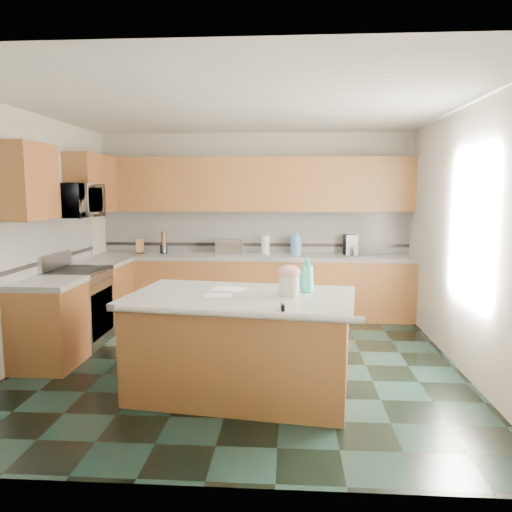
{
  "coord_description": "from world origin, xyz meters",
  "views": [
    {
      "loc": [
        0.52,
        -5.19,
        1.85
      ],
      "look_at": [
        0.15,
        0.35,
        1.12
      ],
      "focal_mm": 35.0,
      "sensor_mm": 36.0,
      "label": 1
    }
  ],
  "objects_px": {
    "island_top": "(241,298)",
    "knife_block": "(140,247)",
    "coffee_maker": "(350,245)",
    "treat_jar": "(289,285)",
    "toaster_oven": "(229,247)",
    "soap_bottle_island": "(307,273)",
    "island_base": "(241,347)"
  },
  "relations": [
    {
      "from": "soap_bottle_island",
      "to": "treat_jar",
      "type": "bearing_deg",
      "value": -129.01
    },
    {
      "from": "treat_jar",
      "to": "knife_block",
      "type": "bearing_deg",
      "value": 136.59
    },
    {
      "from": "island_top",
      "to": "treat_jar",
      "type": "distance_m",
      "value": 0.45
    },
    {
      "from": "treat_jar",
      "to": "toaster_oven",
      "type": "xyz_separation_m",
      "value": [
        -0.88,
        2.88,
        0.02
      ]
    },
    {
      "from": "island_top",
      "to": "coffee_maker",
      "type": "bearing_deg",
      "value": 73.21
    },
    {
      "from": "soap_bottle_island",
      "to": "island_top",
      "type": "bearing_deg",
      "value": -163.49
    },
    {
      "from": "treat_jar",
      "to": "knife_block",
      "type": "height_order",
      "value": "knife_block"
    },
    {
      "from": "soap_bottle_island",
      "to": "knife_block",
      "type": "xyz_separation_m",
      "value": [
        -2.39,
        2.69,
        -0.07
      ]
    },
    {
      "from": "island_base",
      "to": "toaster_oven",
      "type": "bearing_deg",
      "value": 106.68
    },
    {
      "from": "island_base",
      "to": "soap_bottle_island",
      "type": "xyz_separation_m",
      "value": [
        0.59,
        0.17,
        0.66
      ]
    },
    {
      "from": "island_base",
      "to": "treat_jar",
      "type": "xyz_separation_m",
      "value": [
        0.43,
        -0.02,
        0.58
      ]
    },
    {
      "from": "toaster_oven",
      "to": "coffee_maker",
      "type": "distance_m",
      "value": 1.77
    },
    {
      "from": "island_base",
      "to": "coffee_maker",
      "type": "xyz_separation_m",
      "value": [
        1.31,
        2.89,
        0.64
      ]
    },
    {
      "from": "island_base",
      "to": "soap_bottle_island",
      "type": "distance_m",
      "value": 0.91
    },
    {
      "from": "island_top",
      "to": "toaster_oven",
      "type": "xyz_separation_m",
      "value": [
        -0.45,
        2.86,
        0.14
      ]
    },
    {
      "from": "island_base",
      "to": "soap_bottle_island",
      "type": "relative_size",
      "value": 5.53
    },
    {
      "from": "soap_bottle_island",
      "to": "toaster_oven",
      "type": "xyz_separation_m",
      "value": [
        -1.05,
        2.69,
        -0.06
      ]
    },
    {
      "from": "island_top",
      "to": "toaster_oven",
      "type": "relative_size",
      "value": 5.28
    },
    {
      "from": "treat_jar",
      "to": "coffee_maker",
      "type": "xyz_separation_m",
      "value": [
        0.88,
        2.91,
        0.06
      ]
    },
    {
      "from": "toaster_oven",
      "to": "island_top",
      "type": "bearing_deg",
      "value": -80.94
    },
    {
      "from": "island_base",
      "to": "knife_block",
      "type": "distance_m",
      "value": 3.42
    },
    {
      "from": "island_base",
      "to": "soap_bottle_island",
      "type": "height_order",
      "value": "soap_bottle_island"
    },
    {
      "from": "island_base",
      "to": "island_top",
      "type": "distance_m",
      "value": 0.46
    },
    {
      "from": "island_top",
      "to": "knife_block",
      "type": "relative_size",
      "value": 9.61
    },
    {
      "from": "island_top",
      "to": "toaster_oven",
      "type": "height_order",
      "value": "toaster_oven"
    },
    {
      "from": "island_base",
      "to": "island_top",
      "type": "relative_size",
      "value": 0.95
    },
    {
      "from": "island_base",
      "to": "toaster_oven",
      "type": "distance_m",
      "value": 2.95
    },
    {
      "from": "treat_jar",
      "to": "toaster_oven",
      "type": "bearing_deg",
      "value": 116.0
    },
    {
      "from": "soap_bottle_island",
      "to": "coffee_maker",
      "type": "relative_size",
      "value": 1.15
    },
    {
      "from": "coffee_maker",
      "to": "toaster_oven",
      "type": "bearing_deg",
      "value": 172.46
    },
    {
      "from": "knife_block",
      "to": "coffee_maker",
      "type": "relative_size",
      "value": 0.7
    },
    {
      "from": "island_top",
      "to": "knife_block",
      "type": "bearing_deg",
      "value": 129.77
    }
  ]
}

